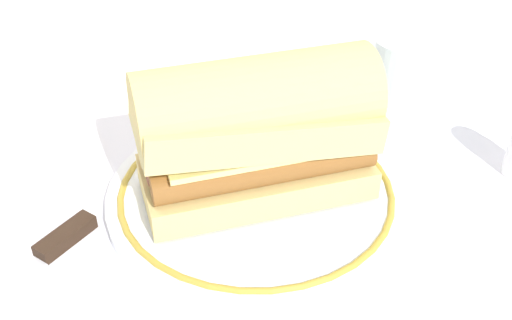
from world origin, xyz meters
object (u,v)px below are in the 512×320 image
at_px(sausage_sandwich, 256,128).
at_px(drinking_glass, 401,85).
at_px(plate, 256,194).
at_px(butter_knife, 30,265).

height_order(sausage_sandwich, drinking_glass, sausage_sandwich).
bearing_deg(plate, drinking_glass, 26.09).
bearing_deg(drinking_glass, plate, -153.91).
bearing_deg(plate, butter_knife, -171.47).
relative_size(sausage_sandwich, butter_knife, 1.45).
distance_m(plate, butter_knife, 0.19).
relative_size(sausage_sandwich, drinking_glass, 2.13).
relative_size(plate, butter_knife, 1.94).
distance_m(sausage_sandwich, butter_knife, 0.21).
bearing_deg(butter_knife, drinking_glass, 17.48).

